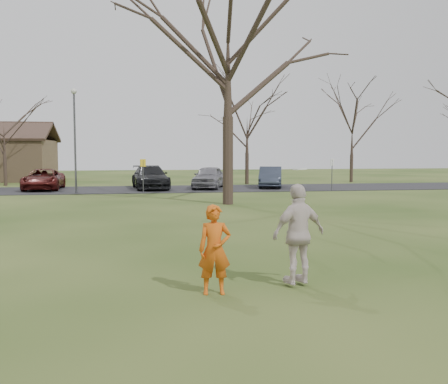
{
  "coord_description": "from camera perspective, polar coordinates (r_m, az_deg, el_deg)",
  "views": [
    {
      "loc": [
        -2.15,
        -9.07,
        2.58
      ],
      "look_at": [
        0.0,
        4.0,
        1.5
      ],
      "focal_mm": 40.77,
      "sensor_mm": 36.0,
      "label": 1
    }
  ],
  "objects": [
    {
      "name": "car_5",
      "position": [
        35.5,
        5.23,
        1.69
      ],
      "size": [
        2.63,
        4.61,
        1.44
      ],
      "primitive_type": "imported",
      "rotation": [
        0.0,
        0.0,
        -0.27
      ],
      "color": "#303748",
      "rests_on": "parking_strip"
    },
    {
      "name": "player_defender",
      "position": [
        9.17,
        -1.06,
        -6.48
      ],
      "size": [
        0.61,
        0.42,
        1.62
      ],
      "primitive_type": "imported",
      "rotation": [
        0.0,
        0.0,
        -0.05
      ],
      "color": "#C45010",
      "rests_on": "ground"
    },
    {
      "name": "sign_white",
      "position": [
        33.38,
        12.02,
        2.61
      ],
      "size": [
        0.35,
        0.35,
        2.08
      ],
      "color": "#47474C",
      "rests_on": "ground"
    },
    {
      "name": "big_tree",
      "position": [
        24.82,
        0.45,
        14.91
      ],
      "size": [
        9.0,
        9.0,
        14.0
      ],
      "primitive_type": null,
      "color": "#352821",
      "rests_on": "ground"
    },
    {
      "name": "car_2",
      "position": [
        35.23,
        -19.59,
        1.35
      ],
      "size": [
        2.29,
        4.89,
        1.35
      ],
      "primitive_type": "imported",
      "rotation": [
        0.0,
        0.0,
        0.01
      ],
      "color": "#501512",
      "rests_on": "parking_strip"
    },
    {
      "name": "car_4",
      "position": [
        34.5,
        -1.71,
        1.69
      ],
      "size": [
        3.08,
        4.8,
        1.52
      ],
      "primitive_type": "imported",
      "rotation": [
        0.0,
        0.0,
        -0.31
      ],
      "color": "gray",
      "rests_on": "parking_strip"
    },
    {
      "name": "catching_play",
      "position": [
        9.74,
        8.37,
        -4.64
      ],
      "size": [
        1.2,
        0.77,
        2.19
      ],
      "color": "beige",
      "rests_on": "ground"
    },
    {
      "name": "ground",
      "position": [
        9.67,
        3.92,
        -10.81
      ],
      "size": [
        120.0,
        120.0,
        0.0
      ],
      "primitive_type": "plane",
      "color": "#1E380F",
      "rests_on": "ground"
    },
    {
      "name": "car_3",
      "position": [
        34.42,
        -8.27,
        1.66
      ],
      "size": [
        2.67,
        5.51,
        1.55
      ],
      "primitive_type": "imported",
      "rotation": [
        0.0,
        0.0,
        0.1
      ],
      "color": "black",
      "rests_on": "parking_strip"
    },
    {
      "name": "lamp_post",
      "position": [
        31.84,
        -16.4,
        6.96
      ],
      "size": [
        0.34,
        0.34,
        6.27
      ],
      "color": "#47474C",
      "rests_on": "ground"
    },
    {
      "name": "small_tree_row",
      "position": [
        39.69,
        0.14,
        6.55
      ],
      "size": [
        55.0,
        5.9,
        8.5
      ],
      "color": "#352821",
      "rests_on": "ground"
    },
    {
      "name": "parking_strip",
      "position": [
        34.23,
        -5.72,
        0.34
      ],
      "size": [
        62.0,
        6.5,
        0.04
      ],
      "primitive_type": "cube",
      "color": "black",
      "rests_on": "ground"
    },
    {
      "name": "sign_yellow",
      "position": [
        31.09,
        -9.07,
        2.51
      ],
      "size": [
        0.35,
        0.35,
        2.08
      ],
      "color": "#47474C",
      "rests_on": "ground"
    }
  ]
}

